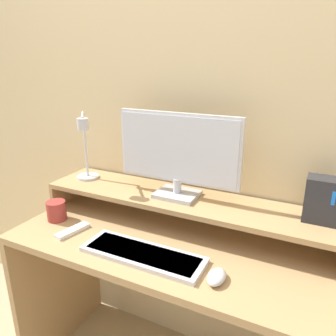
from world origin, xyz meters
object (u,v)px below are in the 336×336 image
(keyboard, at_px, (143,254))
(mouse, at_px, (217,277))
(monitor, at_px, (178,153))
(router_dock, at_px, (322,200))
(mug, at_px, (56,211))
(remote_control, at_px, (73,231))
(desk_lamp, at_px, (86,151))

(keyboard, distance_m, mouse, 0.29)
(monitor, height_order, mouse, monitor)
(keyboard, xyz_separation_m, mouse, (0.29, -0.01, 0.01))
(router_dock, distance_m, mug, 1.11)
(monitor, height_order, remote_control, monitor)
(keyboard, bearing_deg, remote_control, 176.11)
(mouse, distance_m, mug, 0.80)
(desk_lamp, xyz_separation_m, mouse, (0.74, -0.27, -0.27))
(keyboard, bearing_deg, desk_lamp, 150.34)
(router_dock, height_order, mouse, router_dock)
(router_dock, bearing_deg, remote_control, -162.17)
(mouse, relative_size, mug, 1.10)
(desk_lamp, height_order, keyboard, desk_lamp)
(router_dock, bearing_deg, mug, -167.38)
(desk_lamp, xyz_separation_m, remote_control, (0.10, -0.23, -0.28))
(keyboard, bearing_deg, mug, 170.58)
(mug, bearing_deg, monitor, 23.28)
(mouse, bearing_deg, keyboard, 177.30)
(router_dock, bearing_deg, keyboard, -150.46)
(monitor, relative_size, mug, 6.07)
(mug, bearing_deg, desk_lamp, 75.49)
(desk_lamp, xyz_separation_m, mug, (-0.05, -0.18, -0.24))
(router_dock, xyz_separation_m, remote_control, (-0.93, -0.30, -0.21))
(remote_control, bearing_deg, mouse, -3.36)
(monitor, xyz_separation_m, desk_lamp, (-0.46, -0.04, -0.03))
(monitor, height_order, router_dock, monitor)
(keyboard, distance_m, remote_control, 0.36)
(monitor, bearing_deg, desk_lamp, -174.96)
(mouse, height_order, remote_control, mouse)
(router_dock, bearing_deg, mouse, -129.73)
(router_dock, bearing_deg, desk_lamp, -176.46)
(router_dock, xyz_separation_m, mouse, (-0.28, -0.34, -0.20))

